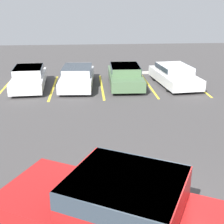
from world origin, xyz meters
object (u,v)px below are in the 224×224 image
object	(u,v)px
parked_sedan_b	(77,76)
parked_sedan_d	(174,74)
parked_sedan_a	(29,77)
wheel_stop_curb	(151,72)
parked_sedan_c	(125,75)

from	to	relation	value
parked_sedan_b	parked_sedan_d	size ratio (longest dim) A/B	1.03
parked_sedan_a	parked_sedan_b	bearing A→B (deg)	90.15
wheel_stop_curb	parked_sedan_c	bearing A→B (deg)	-126.56
parked_sedan_a	wheel_stop_curb	size ratio (longest dim) A/B	2.49
parked_sedan_b	parked_sedan_c	distance (m)	2.80
parked_sedan_b	parked_sedan_c	bearing A→B (deg)	91.80
parked_sedan_b	wheel_stop_curb	size ratio (longest dim) A/B	2.73
parked_sedan_d	wheel_stop_curb	world-z (taller)	parked_sedan_d
parked_sedan_b	parked_sedan_c	xyz separation A→B (m)	(2.80, -0.07, 0.03)
parked_sedan_b	parked_sedan_c	world-z (taller)	parked_sedan_c
parked_sedan_c	wheel_stop_curb	size ratio (longest dim) A/B	2.61
parked_sedan_d	wheel_stop_curb	size ratio (longest dim) A/B	2.65
parked_sedan_d	wheel_stop_curb	bearing A→B (deg)	-172.45
parked_sedan_a	wheel_stop_curb	bearing A→B (deg)	108.15
parked_sedan_d	parked_sedan_c	bearing A→B (deg)	-97.89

